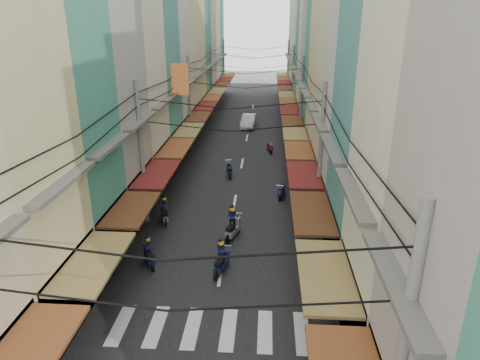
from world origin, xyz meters
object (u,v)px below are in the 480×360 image
at_px(bicycle, 345,273).
at_px(market_umbrella, 405,290).
at_px(traffic_sign, 349,263).
at_px(white_car, 249,127).

height_order(bicycle, market_umbrella, market_umbrella).
bearing_deg(market_umbrella, traffic_sign, 130.84).
relative_size(market_umbrella, traffic_sign, 0.88).
xyz_separation_m(white_car, traffic_sign, (5.42, -30.69, 2.01)).
xyz_separation_m(bicycle, traffic_sign, (-0.41, -2.36, 2.01)).
bearing_deg(traffic_sign, bicycle, 80.05).
bearing_deg(bicycle, traffic_sign, 147.61).
bearing_deg(bicycle, white_car, -10.81).
distance_m(market_umbrella, traffic_sign, 2.51).
xyz_separation_m(white_car, market_umbrella, (7.05, -32.59, 2.15)).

